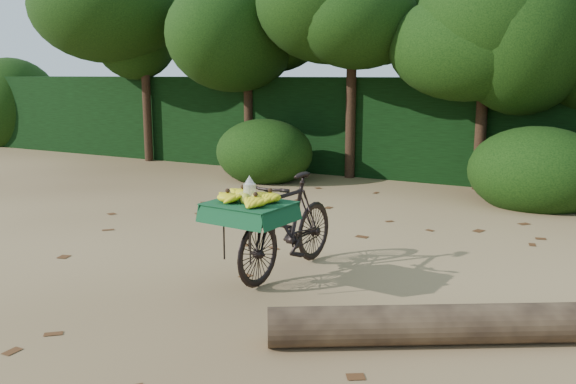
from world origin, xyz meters
The scene contains 7 objects.
ground centered at (0.00, 0.00, 0.00)m, with size 80.00×80.00×0.00m, color tan.
vendor_bicycle centered at (-0.19, -0.01, 0.48)m, with size 0.72×1.70×0.95m.
fallen_log centered at (2.13, -0.47, 0.14)m, with size 0.28×0.28×3.89m, color brown.
hedge_backdrop centered at (0.00, 6.30, 0.90)m, with size 26.00×1.80×1.80m, color black.
tree_row centered at (-0.65, 5.50, 2.00)m, with size 14.50×2.00×4.00m, color black, non-canonical shape.
bush_clumps centered at (0.50, 4.30, 0.45)m, with size 8.80×1.70×0.90m, color black, non-canonical shape.
leaf_litter centered at (0.00, 0.65, 0.01)m, with size 7.00×7.30×0.01m, color #4B2A14, non-canonical shape.
Camera 1 is at (2.47, -4.86, 1.86)m, focal length 38.00 mm.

